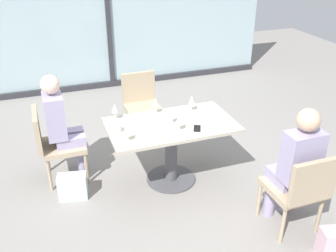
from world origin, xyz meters
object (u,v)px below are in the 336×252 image
object	(u,v)px
chair_far_left	(54,141)
person_far_left	(62,123)
wine_glass_5	(192,100)
chair_near_window	(142,102)
wine_glass_2	(156,102)
cell_phone_on_table	(197,128)
wine_glass_1	(127,130)
wine_glass_4	(172,112)
person_front_right	(296,163)
chair_front_right	(300,188)
wine_glass_0	(179,119)
coffee_cup	(118,128)
dining_table_main	(171,139)
handbag_1	(336,243)
handbag_0	(73,186)
wine_glass_3	(115,108)

from	to	relation	value
chair_far_left	person_far_left	xyz separation A→B (m)	(0.11, -0.00, 0.20)
person_far_left	wine_glass_5	distance (m)	1.46
chair_near_window	wine_glass_2	world-z (taller)	wine_glass_2
chair_far_left	wine_glass_5	size ratio (longest dim) A/B	4.70
wine_glass_5	cell_phone_on_table	world-z (taller)	wine_glass_5
chair_far_left	chair_near_window	xyz separation A→B (m)	(1.21, 0.71, 0.00)
wine_glass_1	chair_far_left	bearing A→B (deg)	134.83
wine_glass_1	wine_glass_4	world-z (taller)	same
cell_phone_on_table	person_front_right	bearing A→B (deg)	-30.30
chair_front_right	wine_glass_0	world-z (taller)	wine_glass_0
wine_glass_2	chair_front_right	bearing A→B (deg)	-58.65
person_far_left	coffee_cup	distance (m)	0.70
dining_table_main	handbag_1	xyz separation A→B (m)	(0.98, -1.56, -0.40)
handbag_0	dining_table_main	bearing A→B (deg)	8.92
wine_glass_0	handbag_0	distance (m)	1.35
person_far_left	wine_glass_3	bearing A→B (deg)	-15.97
chair_far_left	person_far_left	size ratio (longest dim) A/B	0.69
wine_glass_5	cell_phone_on_table	xyz separation A→B (m)	(-0.11, -0.43, -0.13)
dining_table_main	handbag_0	size ratio (longest dim) A/B	4.55
chair_front_right	wine_glass_4	xyz separation A→B (m)	(-0.81, 1.17, 0.37)
dining_table_main	wine_glass_2	bearing A→B (deg)	104.15
chair_far_left	wine_glass_5	world-z (taller)	wine_glass_5
chair_near_window	handbag_0	size ratio (longest dim) A/B	2.90
person_far_left	wine_glass_4	distance (m)	1.21
chair_front_right	wine_glass_4	bearing A→B (deg)	124.59
wine_glass_4	coffee_cup	distance (m)	0.60
cell_phone_on_table	handbag_0	xyz separation A→B (m)	(-1.31, 0.25, -0.59)
chair_front_right	handbag_1	distance (m)	0.55
person_far_left	coffee_cup	xyz separation A→B (m)	(0.52, -0.46, 0.08)
chair_front_right	person_front_right	xyz separation A→B (m)	(-0.00, 0.11, 0.20)
person_far_left	cell_phone_on_table	world-z (taller)	person_far_left
wine_glass_3	handbag_1	xyz separation A→B (m)	(1.52, -1.86, -0.72)
person_front_right	wine_glass_0	bearing A→B (deg)	132.20
person_far_left	wine_glass_1	bearing A→B (deg)	-50.19
chair_near_window	wine_glass_5	xyz separation A→B (m)	(0.33, -0.95, 0.37)
chair_far_left	wine_glass_3	size ratio (longest dim) A/B	4.70
chair_far_left	handbag_1	distance (m)	3.00
chair_near_window	person_far_left	bearing A→B (deg)	-147.31
wine_glass_4	cell_phone_on_table	xyz separation A→B (m)	(0.20, -0.21, -0.13)
wine_glass_1	wine_glass_4	distance (m)	0.59
person_front_right	wine_glass_1	size ratio (longest dim) A/B	6.81
person_front_right	wine_glass_1	xyz separation A→B (m)	(-1.36, 0.84, 0.16)
person_far_left	wine_glass_5	xyz separation A→B (m)	(1.43, -0.24, 0.16)
chair_front_right	wine_glass_5	world-z (taller)	wine_glass_5
dining_table_main	wine_glass_5	size ratio (longest dim) A/B	7.38
cell_phone_on_table	handbag_0	distance (m)	1.46
chair_near_window	person_front_right	xyz separation A→B (m)	(0.82, -2.22, 0.20)
wine_glass_5	coffee_cup	distance (m)	0.94
handbag_0	handbag_1	bearing A→B (deg)	-26.45
wine_glass_3	wine_glass_5	xyz separation A→B (m)	(0.87, -0.08, 0.00)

